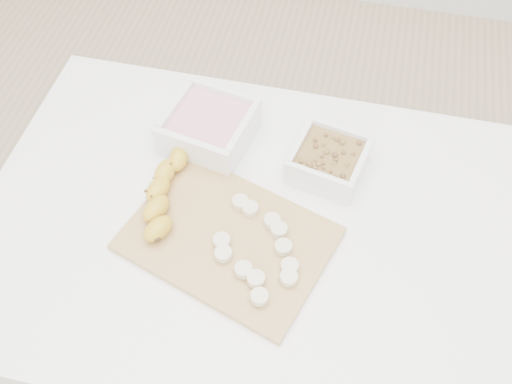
% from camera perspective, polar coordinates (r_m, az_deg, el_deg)
% --- Properties ---
extents(ground, '(3.50, 3.50, 0.00)m').
position_cam_1_polar(ground, '(1.71, -0.23, -16.82)').
color(ground, '#C6AD89').
rests_on(ground, ground).
extents(table, '(1.00, 0.70, 0.75)m').
position_cam_1_polar(table, '(1.11, -0.35, -5.92)').
color(table, white).
rests_on(table, ground).
extents(bowl_yogurt, '(0.18, 0.18, 0.07)m').
position_cam_1_polar(bowl_yogurt, '(1.12, -4.71, 6.55)').
color(bowl_yogurt, white).
rests_on(bowl_yogurt, table).
extents(bowl_granola, '(0.15, 0.15, 0.06)m').
position_cam_1_polar(bowl_granola, '(1.08, 7.27, 3.20)').
color(bowl_granola, white).
rests_on(bowl_granola, table).
extents(cutting_board, '(0.40, 0.34, 0.01)m').
position_cam_1_polar(cutting_board, '(1.00, -2.79, -4.70)').
color(cutting_board, tan).
rests_on(cutting_board, table).
extents(banana, '(0.08, 0.21, 0.04)m').
position_cam_1_polar(banana, '(1.04, -9.16, -0.16)').
color(banana, gold).
rests_on(banana, cutting_board).
extents(banana_slices, '(0.15, 0.20, 0.02)m').
position_cam_1_polar(banana_slices, '(0.97, 0.28, -5.66)').
color(banana_slices, beige).
rests_on(banana_slices, cutting_board).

